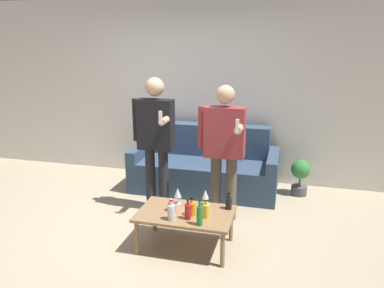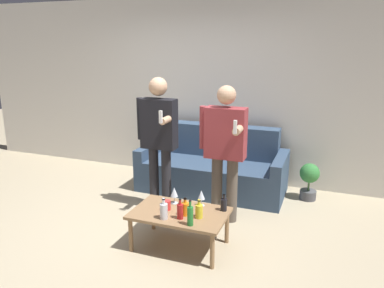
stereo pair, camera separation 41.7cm
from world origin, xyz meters
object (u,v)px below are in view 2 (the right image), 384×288
couch (213,168)px  person_standing_left (159,134)px  bottle_orange (180,211)px  person_standing_right (225,145)px  coffee_table (180,216)px

couch → person_standing_left: (-0.42, -0.88, 0.66)m
bottle_orange → person_standing_right: 1.02m
couch → person_standing_right: 1.15m
person_standing_left → coffee_table: bearing=-52.5°
person_standing_left → person_standing_right: size_ratio=1.04×
couch → coffee_table: size_ratio=2.12×
couch → person_standing_right: size_ratio=1.27×
coffee_table → person_standing_right: 0.98m
person_standing_left → person_standing_right: 0.83m
bottle_orange → person_standing_right: size_ratio=0.13×
couch → person_standing_right: bearing=-65.2°
bottle_orange → couch: bearing=97.3°
couch → person_standing_right: person_standing_right is taller
coffee_table → person_standing_left: size_ratio=0.58×
person_standing_right → coffee_table: bearing=-108.0°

